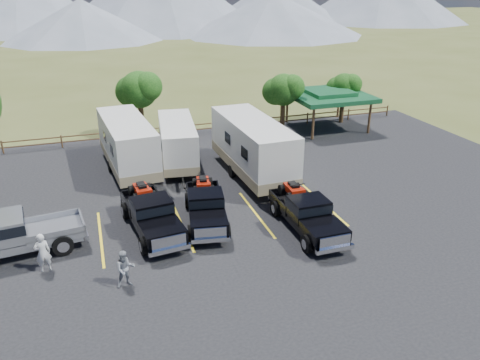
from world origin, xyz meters
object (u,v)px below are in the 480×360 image
object	(u,v)px
trailer_left	(128,145)
rig_left	(151,213)
rig_center	(206,205)
trailer_right	(253,148)
person_b	(125,269)
pavilion	(328,95)
person_a	(43,253)
trailer_center	(178,143)
pickup_silver	(10,235)
rig_right	(306,212)

from	to	relation	value
trailer_left	rig_left	bearing A→B (deg)	-93.53
rig_center	trailer_left	size ratio (longest dim) A/B	0.60
trailer_right	person_b	xyz separation A→B (m)	(-8.73, -9.28, -1.09)
pavilion	person_a	distance (m)	26.25
trailer_center	pickup_silver	world-z (taller)	trailer_center
person_a	pavilion	bearing A→B (deg)	-157.75
rig_right	person_b	world-z (taller)	rig_right
trailer_center	trailer_right	xyz separation A→B (m)	(4.03, -3.47, 0.36)
rig_center	person_b	bearing A→B (deg)	-125.42
trailer_left	pickup_silver	xyz separation A→B (m)	(-6.07, -8.61, -0.76)
rig_left	person_b	size ratio (longest dim) A/B	3.83
rig_center	rig_right	world-z (taller)	rig_right
trailer_right	rig_left	bearing A→B (deg)	-146.96
trailer_center	trailer_right	distance (m)	5.33
rig_center	pickup_silver	world-z (taller)	pickup_silver
person_a	person_b	bearing A→B (deg)	132.59
pavilion	trailer_center	world-z (taller)	pavilion
rig_left	person_a	world-z (taller)	rig_left
rig_right	trailer_left	size ratio (longest dim) A/B	0.59
rig_right	person_a	world-z (taller)	rig_right
pickup_silver	rig_right	bearing A→B (deg)	74.64
trailer_left	person_b	distance (m)	12.73
trailer_left	trailer_right	world-z (taller)	trailer_right
rig_left	person_b	distance (m)	4.60
pickup_silver	person_a	xyz separation A→B (m)	(1.42, -1.81, -0.12)
trailer_center	trailer_right	bearing A→B (deg)	-33.49
rig_center	trailer_center	distance (m)	8.37
person_b	trailer_right	bearing A→B (deg)	41.45
pickup_silver	person_b	xyz separation A→B (m)	(4.62, -4.00, -0.21)
pavilion	rig_center	distance (m)	18.93
pickup_silver	person_b	size ratio (longest dim) A/B	4.15
rig_left	person_b	bearing A→B (deg)	-117.94
rig_right	trailer_right	xyz separation A→B (m)	(-0.24, 7.25, 0.95)
trailer_left	person_a	size ratio (longest dim) A/B	5.48
pavilion	person_b	size ratio (longest dim) A/B	3.84
rig_left	trailer_center	world-z (taller)	trailer_center
rig_center	rig_right	size ratio (longest dim) A/B	1.01
rig_left	trailer_center	size ratio (longest dim) A/B	0.73
rig_center	trailer_right	size ratio (longest dim) A/B	0.57
trailer_left	trailer_center	size ratio (longest dim) A/B	1.16
rig_left	pickup_silver	size ratio (longest dim) A/B	0.92
rig_right	person_b	bearing A→B (deg)	-167.39
rig_right	pickup_silver	bearing A→B (deg)	171.59
rig_center	person_a	bearing A→B (deg)	-153.98
rig_right	trailer_left	bearing A→B (deg)	125.24
trailer_left	person_b	size ratio (longest dim) A/B	6.08
rig_right	trailer_right	world-z (taller)	trailer_right
pickup_silver	pavilion	bearing A→B (deg)	113.17
trailer_left	trailer_center	distance (m)	3.26
rig_right	pickup_silver	size ratio (longest dim) A/B	0.87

